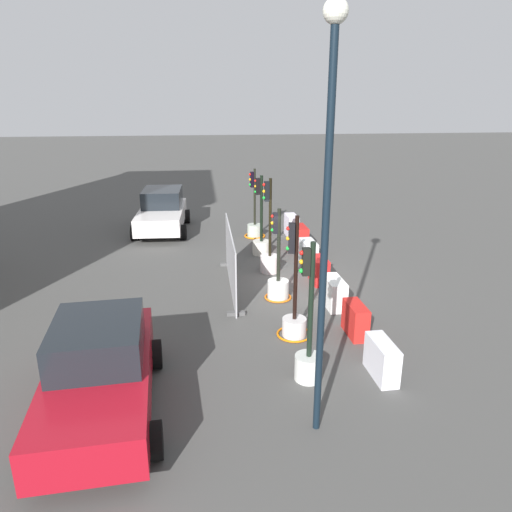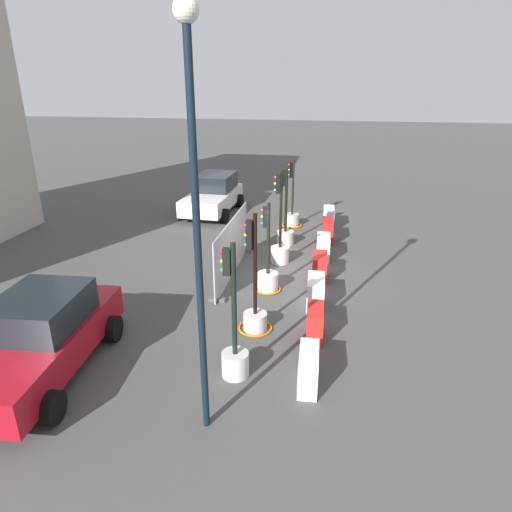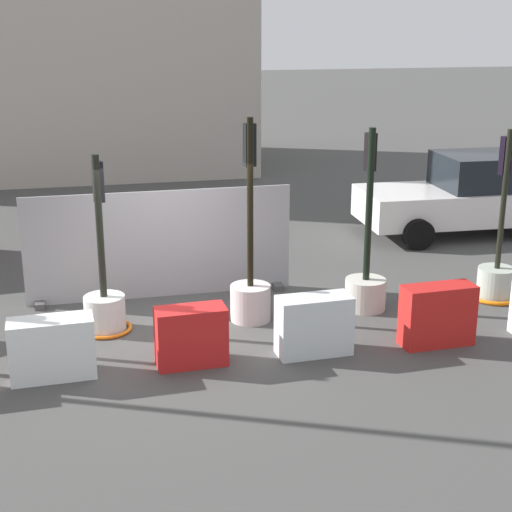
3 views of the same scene
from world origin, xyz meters
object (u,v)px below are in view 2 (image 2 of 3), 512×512
object	(u,v)px
construction_barrier_1	(315,323)
construction_barrier_3	(320,267)
traffic_light_5	(292,216)
construction_barrier_6	(329,218)
street_lamp_post	(195,189)
traffic_light_4	(285,230)
construction_barrier_0	(308,369)
construction_barrier_2	(316,292)
traffic_light_3	(280,246)
construction_barrier_4	(323,248)
traffic_light_2	(268,276)
car_red_compact	(41,337)
traffic_light_0	(235,350)
car_white_van	(213,194)
construction_barrier_5	(327,231)
traffic_light_1	(255,310)

from	to	relation	value
construction_barrier_1	construction_barrier_3	world-z (taller)	construction_barrier_3
traffic_light_5	construction_barrier_6	size ratio (longest dim) A/B	2.64
street_lamp_post	traffic_light_4	bearing A→B (deg)	-1.44
traffic_light_5	construction_barrier_0	size ratio (longest dim) A/B	2.65
traffic_light_5	construction_barrier_2	bearing A→B (deg)	-168.85
traffic_light_3	construction_barrier_4	size ratio (longest dim) A/B	2.99
traffic_light_4	construction_barrier_3	world-z (taller)	traffic_light_4
traffic_light_2	street_lamp_post	distance (m)	7.11
construction_barrier_1	car_red_compact	world-z (taller)	car_red_compact
traffic_light_0	traffic_light_4	bearing A→B (deg)	-0.45
construction_barrier_0	construction_barrier_4	world-z (taller)	construction_barrier_4
construction_barrier_0	car_white_van	xyz separation A→B (m)	(12.48, 5.43, 0.46)
traffic_light_5	construction_barrier_5	size ratio (longest dim) A/B	2.67
construction_barrier_2	construction_barrier_4	distance (m)	3.60
street_lamp_post	construction_barrier_5	bearing A→B (deg)	-9.96
traffic_light_0	traffic_light_1	distance (m)	1.97
traffic_light_1	street_lamp_post	distance (m)	5.27
construction_barrier_5	car_white_van	bearing A→B (deg)	58.45
traffic_light_4	car_red_compact	distance (m)	10.02
traffic_light_1	car_red_compact	size ratio (longest dim) A/B	0.65
car_white_van	traffic_light_0	bearing A→B (deg)	-162.76
traffic_light_0	construction_barrier_0	world-z (taller)	traffic_light_0
traffic_light_5	construction_barrier_0	world-z (taller)	traffic_light_5
traffic_light_1	construction_barrier_3	xyz separation A→B (m)	(3.45, -1.47, -0.13)
traffic_light_5	street_lamp_post	size ratio (longest dim) A/B	0.41
traffic_light_2	construction_barrier_5	size ratio (longest dim) A/B	2.52
traffic_light_3	construction_barrier_3	xyz separation A→B (m)	(-1.16, -1.43, -0.19)
car_red_compact	street_lamp_post	size ratio (longest dim) A/B	0.67
construction_barrier_1	construction_barrier_0	bearing A→B (deg)	179.24
construction_barrier_3	car_red_compact	bearing A→B (deg)	136.80
traffic_light_0	construction_barrier_6	bearing A→B (deg)	-8.69
traffic_light_0	traffic_light_2	world-z (taller)	traffic_light_0
traffic_light_0	construction_barrier_3	size ratio (longest dim) A/B	3.10
traffic_light_3	traffic_light_0	bearing A→B (deg)	179.03
street_lamp_post	construction_barrier_1	bearing A→B (deg)	-27.76
construction_barrier_0	street_lamp_post	xyz separation A→B (m)	(-1.49, 1.76, 4.03)
traffic_light_5	construction_barrier_4	bearing A→B (deg)	-157.96
traffic_light_4	construction_barrier_2	bearing A→B (deg)	-163.63
construction_barrier_3	car_red_compact	xyz separation A→B (m)	(-6.01, 5.64, 0.44)
construction_barrier_1	construction_barrier_2	xyz separation A→B (m)	(1.74, 0.08, 0.00)
traffic_light_1	traffic_light_4	size ratio (longest dim) A/B	1.03
construction_barrier_2	construction_barrier_6	world-z (taller)	construction_barrier_6
traffic_light_0	traffic_light_3	bearing A→B (deg)	-0.97
traffic_light_2	car_red_compact	xyz separation A→B (m)	(-4.90, 4.14, 0.40)
traffic_light_2	construction_barrier_6	world-z (taller)	traffic_light_2
construction_barrier_3	car_red_compact	distance (m)	8.26
traffic_light_4	construction_barrier_4	distance (m)	2.03
construction_barrier_1	construction_barrier_4	size ratio (longest dim) A/B	0.93
traffic_light_0	traffic_light_2	distance (m)	4.32
construction_barrier_2	street_lamp_post	size ratio (longest dim) A/B	0.16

